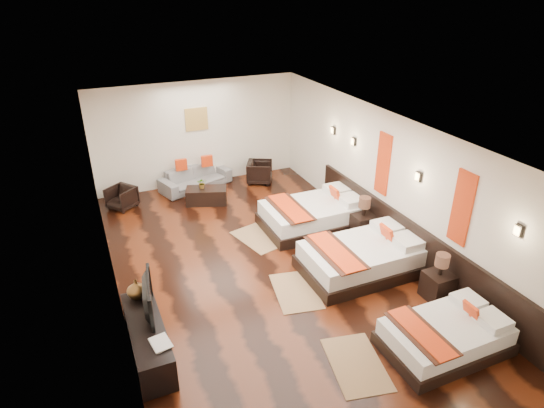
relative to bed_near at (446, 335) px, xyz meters
name	(u,v)px	position (x,y,z in m)	size (l,w,h in m)	color
floor	(267,271)	(-1.69, 3.01, -0.24)	(5.50, 9.50, 0.01)	black
ceiling	(266,132)	(-1.69, 3.01, 2.56)	(5.50, 9.50, 0.01)	white
back_wall	(197,134)	(-1.69, 7.76, 1.16)	(5.50, 0.01, 2.80)	silver
left_wall	(109,237)	(-4.44, 3.01, 1.16)	(0.01, 9.50, 2.80)	silver
right_wall	(391,183)	(1.06, 3.01, 1.16)	(0.01, 9.50, 2.80)	silver
headboard_panel	(409,242)	(1.02, 2.21, 0.21)	(0.08, 6.60, 0.90)	black
bed_near	(446,335)	(0.00, 0.00, 0.00)	(1.87, 1.18, 0.71)	black
bed_mid	(363,257)	(0.01, 2.29, 0.06)	(2.29, 1.44, 0.87)	black
bed_far	(314,214)	(0.01, 4.26, 0.06)	(2.30, 1.45, 0.88)	black
nightstand_a	(438,283)	(0.75, 1.04, 0.07)	(0.45, 0.45, 0.90)	black
nightstand_b	(363,223)	(0.75, 3.42, 0.09)	(0.48, 0.48, 0.94)	black
jute_mat_near	(356,364)	(-1.43, 0.25, -0.24)	(0.75, 1.20, 0.01)	olive
jute_mat_mid	(296,291)	(-1.47, 2.19, -0.24)	(0.75, 1.20, 0.01)	olive
jute_mat_far	(259,238)	(-1.38, 4.23, -0.24)	(0.75, 1.20, 0.01)	olive
tv_console	(148,339)	(-4.19, 1.71, 0.03)	(0.50, 1.80, 0.55)	black
tv	(143,298)	(-4.14, 1.98, 0.59)	(0.99, 0.13, 0.57)	black
book	(152,347)	(-4.19, 1.19, 0.32)	(0.25, 0.34, 0.03)	black
figurine	(136,289)	(-4.19, 2.43, 0.47)	(0.31, 0.31, 0.32)	brown
sofa	(195,178)	(-1.91, 7.46, 0.04)	(1.92, 0.75, 0.56)	slate
armchair_left	(122,198)	(-3.90, 6.96, 0.03)	(0.59, 0.61, 0.56)	black
armchair_right	(260,172)	(-0.19, 7.09, 0.06)	(0.65, 0.67, 0.61)	black
coffee_table	(207,196)	(-1.91, 6.41, -0.04)	(1.00, 0.50, 0.40)	black
table_plant	(202,183)	(-1.99, 6.46, 0.29)	(0.24, 0.21, 0.27)	#245E1F
orange_panel_a	(462,208)	(1.04, 1.11, 1.46)	(0.04, 0.40, 1.30)	#D86014
orange_panel_b	(383,164)	(1.04, 3.31, 1.46)	(0.04, 0.40, 1.30)	#D86014
sconce_near	(518,230)	(1.01, 0.01, 1.61)	(0.07, 0.12, 0.18)	black
sconce_mid	(418,176)	(1.01, 2.21, 1.61)	(0.07, 0.12, 0.18)	black
sconce_far	(354,141)	(1.01, 4.41, 1.61)	(0.07, 0.12, 0.18)	black
sconce_lounge	(333,130)	(1.01, 5.31, 1.61)	(0.07, 0.12, 0.18)	black
gold_artwork	(196,119)	(-1.69, 7.74, 1.56)	(0.60, 0.04, 0.60)	#AD873F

